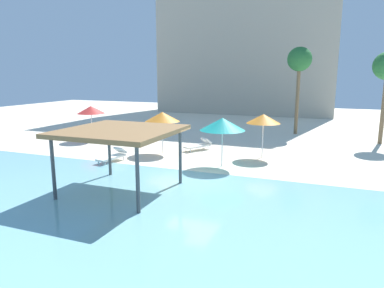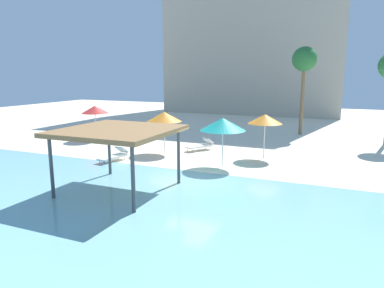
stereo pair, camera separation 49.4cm
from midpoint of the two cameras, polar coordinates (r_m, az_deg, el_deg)
The scene contains 12 objects.
ground_plane at distance 15.96m, azimuth 0.03°, elevation -6.04°, with size 80.00×80.00×0.00m, color beige.
lagoon_water at distance 11.62m, azimuth -10.45°, elevation -12.93°, with size 44.00×13.50×0.04m, color #7AB7C1.
shade_pavilion at distance 14.33m, azimuth -10.98°, elevation 1.84°, with size 4.34×4.34×2.61m.
beach_umbrella_red_1 at distance 26.63m, azimuth -14.99°, elevation 5.43°, with size 1.97×1.97×2.50m.
beach_umbrella_orange_3 at distance 20.46m, azimuth 12.48°, elevation 3.98°, with size 1.94×1.94×2.52m.
beach_umbrella_teal_4 at distance 18.10m, azimuth 5.81°, elevation 3.21°, with size 2.35×2.35×2.56m.
beach_umbrella_orange_5 at distance 21.40m, azimuth -3.88°, elevation 4.45°, with size 2.12×2.12×2.52m.
lounge_chair_0 at distance 22.37m, azimuth 2.16°, elevation -0.14°, with size 1.49×1.94×0.74m.
lounge_chair_1 at distance 28.38m, azimuth -16.91°, elevation 1.80°, with size 1.33×1.97×0.74m.
lounge_chair_2 at distance 19.91m, azimuth -11.77°, elevation -1.80°, with size 0.90×1.97×0.74m.
palm_tree_0 at distance 29.35m, azimuth 18.26°, elevation 12.63°, with size 1.90×1.90×6.88m.
hotel_block_0 at distance 47.06m, azimuth 10.75°, elevation 18.36°, with size 21.21×10.07×21.48m, color #B2A893.
Camera 2 is at (6.21, -13.93, 4.74)m, focal length 32.82 mm.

